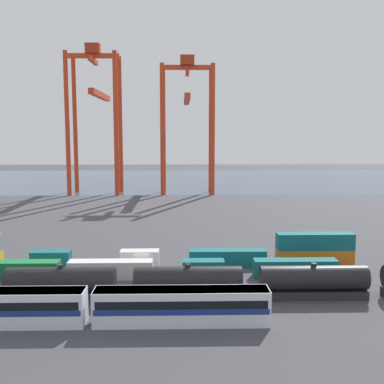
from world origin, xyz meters
TOP-DOWN VIEW (x-y plane):
  - ground_plane at (0.00, 40.00)m, footprint 420.00×420.00m
  - harbour_water at (0.00, 142.44)m, footprint 400.00×110.00m
  - passenger_train at (-3.99, -21.13)m, footprint 39.33×3.14m
  - freight_tank_row at (6.88, -13.45)m, footprint 77.20×3.07m
  - shipping_container_2 at (-17.57, -4.73)m, footprint 12.10×2.44m
  - shipping_container_3 at (-4.17, -4.73)m, footprint 12.10×2.44m
  - shipping_container_4 at (9.24, -4.73)m, footprint 6.04×2.44m
  - shipping_container_5 at (22.64, -4.73)m, footprint 12.10×2.44m
  - shipping_container_8 at (-14.32, 1.18)m, footprint 6.04×2.44m
  - shipping_container_9 at (-0.49, 1.18)m, footprint 6.04×2.44m
  - shipping_container_10 at (13.34, 1.18)m, footprint 12.10×2.44m
  - shipping_container_11 at (27.18, 1.18)m, footprint 12.10×2.44m
  - shipping_container_12 at (27.18, 1.18)m, footprint 12.10×2.44m
  - gantry_crane_west at (-23.79, 95.65)m, footprint 17.74×37.49m
  - gantry_crane_central at (8.29, 95.63)m, footprint 18.60×35.52m

SIDE VIEW (x-z plane):
  - ground_plane at x=0.00m, z-range 0.00..0.00m
  - harbour_water at x=0.00m, z-range 0.00..0.01m
  - shipping_container_2 at x=-17.57m, z-range 0.00..2.60m
  - shipping_container_3 at x=-4.17m, z-range 0.00..2.60m
  - shipping_container_4 at x=9.24m, z-range 0.00..2.60m
  - shipping_container_5 at x=22.64m, z-range 0.00..2.60m
  - shipping_container_8 at x=-14.32m, z-range 0.00..2.60m
  - shipping_container_9 at x=-0.49m, z-range 0.00..2.60m
  - shipping_container_10 at x=13.34m, z-range 0.00..2.60m
  - shipping_container_11 at x=27.18m, z-range 0.00..2.60m
  - passenger_train at x=-3.99m, z-range 0.19..4.09m
  - freight_tank_row at x=6.88m, z-range -0.10..4.44m
  - shipping_container_12 at x=27.18m, z-range 2.60..5.20m
  - gantry_crane_central at x=8.29m, z-range 4.86..52.28m
  - gantry_crane_west at x=-23.79m, z-range 4.86..56.05m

